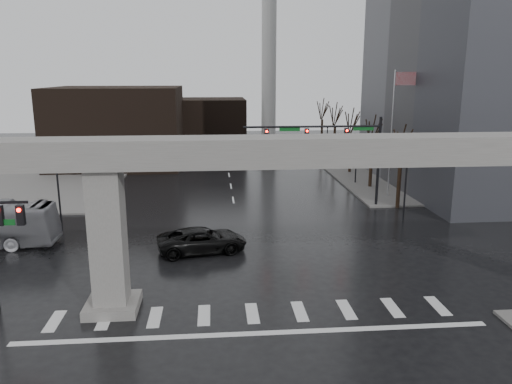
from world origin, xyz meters
TOP-DOWN VIEW (x-y plane):
  - ground at (0.00, 0.00)m, footprint 160.00×160.00m
  - sidewalk_ne at (26.00, 36.00)m, footprint 28.00×36.00m
  - sidewalk_nw at (-26.00, 36.00)m, footprint 28.00×36.00m
  - elevated_guideway at (1.26, 0.00)m, footprint 48.00×2.60m
  - building_far_left at (-14.00, 42.00)m, footprint 16.00×14.00m
  - building_far_mid at (-2.00, 52.00)m, footprint 10.00×10.00m
  - smokestack at (6.00, 46.00)m, footprint 3.60×3.60m
  - signal_mast_arm at (8.99, 18.80)m, footprint 12.12×0.43m
  - signal_left_pole at (-12.25, 0.50)m, footprint 2.30×0.30m
  - flagpole_assembly at (15.29, 22.00)m, footprint 2.06×0.12m
  - lamp_right_0 at (13.50, 14.00)m, footprint 1.22×0.32m
  - lamp_right_1 at (13.50, 28.00)m, footprint 1.22×0.32m
  - lamp_right_2 at (13.50, 42.00)m, footprint 1.22×0.32m
  - lamp_left_0 at (-13.50, 14.00)m, footprint 1.22×0.32m
  - lamp_left_1 at (-13.50, 28.00)m, footprint 1.22×0.32m
  - lamp_left_2 at (-13.50, 42.00)m, footprint 1.22×0.32m
  - tree_right_0 at (14.53, 18.02)m, footprint 1.09×1.58m
  - tree_right_1 at (14.53, 26.02)m, footprint 1.09×1.61m
  - tree_right_2 at (14.53, 34.02)m, footprint 1.10×1.63m
  - tree_right_3 at (14.53, 42.02)m, footprint 1.11×1.66m
  - tree_right_4 at (14.53, 50.02)m, footprint 1.12×1.69m
  - pickup_truck at (-2.64, 8.07)m, footprint 6.34×3.81m

SIDE VIEW (x-z plane):
  - ground at x=0.00m, z-range 0.00..0.00m
  - sidewalk_ne at x=26.00m, z-range 0.00..0.15m
  - sidewalk_nw at x=-26.00m, z-range 0.00..0.15m
  - pickup_truck at x=-2.64m, z-range 0.00..1.65m
  - tree_right_0 at x=14.53m, z-range -0.97..6.54m
  - tree_right_1 at x=14.53m, z-range -0.99..6.69m
  - tree_right_2 at x=14.53m, z-range -1.01..6.84m
  - tree_right_3 at x=14.53m, z-range -1.03..6.99m
  - tree_right_4 at x=14.53m, z-range -1.05..7.14m
  - lamp_right_0 at x=13.50m, z-range 0.92..6.03m
  - lamp_right_1 at x=13.50m, z-range 0.92..6.03m
  - lamp_right_2 at x=13.50m, z-range 0.92..6.03m
  - lamp_left_0 at x=-13.50m, z-range 0.92..6.03m
  - lamp_left_1 at x=-13.50m, z-range 0.92..6.03m
  - lamp_left_2 at x=-13.50m, z-range 0.92..6.03m
  - building_far_mid at x=-2.00m, z-range 0.00..8.00m
  - signal_left_pole at x=-12.25m, z-range 1.07..7.07m
  - building_far_left at x=-14.00m, z-range 0.00..10.00m
  - signal_mast_arm at x=8.99m, z-range 1.83..9.83m
  - elevated_guideway at x=1.26m, z-range 2.53..11.23m
  - flagpole_assembly at x=15.29m, z-range 1.53..13.53m
  - smokestack at x=6.00m, z-range -1.65..28.35m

